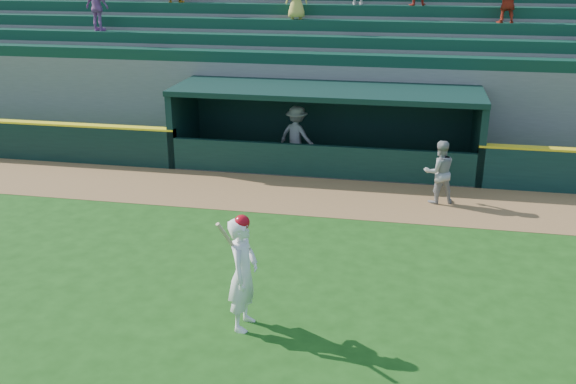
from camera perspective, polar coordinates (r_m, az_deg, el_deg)
name	(u,v)px	position (r m, az deg, el deg)	size (l,w,h in m)	color
ground	(273,277)	(13.32, -1.32, -7.60)	(120.00, 120.00, 0.00)	#184511
warning_track	(311,196)	(17.72, 2.02, -0.32)	(40.00, 3.00, 0.01)	olive
dugout_player_front	(439,172)	(17.42, 13.30, 1.75)	(0.84, 0.65, 1.72)	gray
dugout_player_inside	(297,136)	(20.17, 0.78, 5.04)	(1.21, 0.70, 1.88)	gray
dugout	(327,121)	(20.27, 3.46, 6.30)	(9.40, 2.80, 2.46)	slate
stands	(343,65)	(24.51, 4.95, 11.18)	(34.50, 6.25, 7.61)	slate
batter_at_plate	(243,273)	(11.22, -4.01, -7.15)	(0.61, 0.84, 2.16)	white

